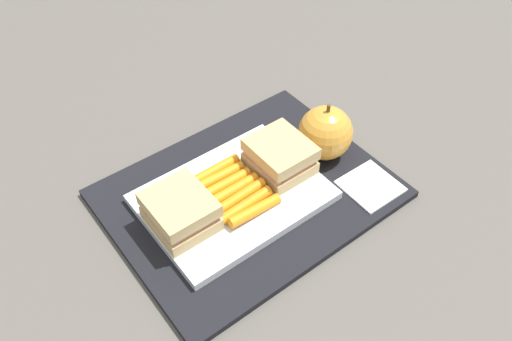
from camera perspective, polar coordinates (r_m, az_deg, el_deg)
name	(u,v)px	position (r m, az deg, el deg)	size (l,w,h in m)	color
ground_plane	(249,196)	(0.71, -0.80, -2.80)	(2.40, 2.40, 0.00)	#56514C
lunchbag_mat	(249,194)	(0.71, -0.81, -2.53)	(0.36, 0.28, 0.01)	black
food_tray	(233,197)	(0.69, -2.48, -2.88)	(0.23, 0.17, 0.01)	white
sandwich_half_left	(180,211)	(0.64, -8.23, -4.42)	(0.07, 0.08, 0.04)	tan
sandwich_half_right	(280,156)	(0.70, 2.63, 1.57)	(0.07, 0.08, 0.04)	tan
carrot_sticks_bundle	(233,190)	(0.68, -2.53, -2.16)	(0.08, 0.10, 0.02)	orange
apple	(325,133)	(0.73, 7.55, 4.09)	(0.08, 0.08, 0.09)	gold
paper_napkin	(370,186)	(0.72, 12.33, -1.65)	(0.07, 0.07, 0.00)	white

